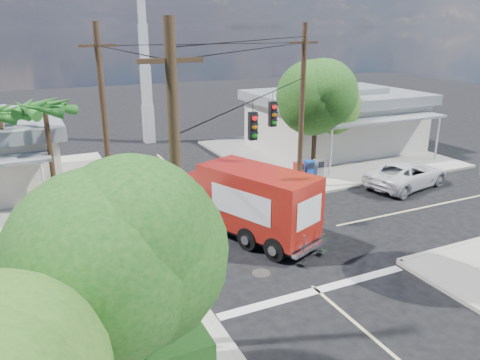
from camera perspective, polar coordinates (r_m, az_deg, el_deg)
ground at (r=20.20m, az=2.45°, el=-7.55°), size 120.00×120.00×0.00m
sidewalk_ne at (r=34.34m, az=10.15°, el=3.19°), size 14.12×14.12×0.14m
road_markings at (r=19.04m, az=4.53°, el=-9.25°), size 32.00×32.00×0.01m
building_ne at (r=35.65m, az=11.49°, el=7.37°), size 11.80×10.20×4.50m
radio_tower at (r=37.33m, az=-11.48°, el=12.99°), size 0.80×0.80×17.00m
tree_sw_front at (r=9.73m, az=-13.51°, el=-9.35°), size 3.88×3.78×6.03m
tree_ne_front at (r=28.03m, az=9.34°, el=9.72°), size 4.21×4.14×6.66m
tree_ne_back at (r=31.38m, az=10.98°, el=9.44°), size 3.77×3.66×5.82m
palm_nw_front at (r=23.89m, az=-22.69°, el=7.82°), size 3.01×3.08×5.59m
utility_poles at (r=19.43m, az=-3.75°, el=6.00°), size 12.00×10.68×9.00m
vending_boxes at (r=28.06m, az=8.37°, el=1.24°), size 1.90×0.50×1.10m
delivery_truck at (r=20.21m, az=0.76°, el=-2.63°), size 4.67×7.45×3.11m
parked_car at (r=28.36m, az=19.65°, el=0.67°), size 5.84×3.61×1.51m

